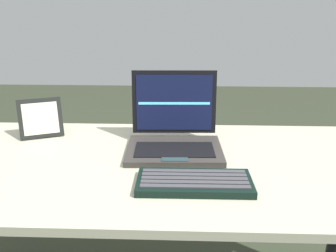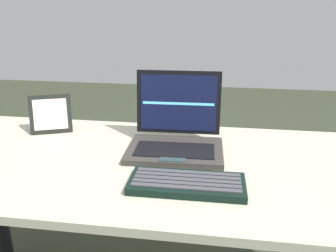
{
  "view_description": "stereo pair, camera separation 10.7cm",
  "coord_description": "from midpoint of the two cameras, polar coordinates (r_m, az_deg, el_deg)",
  "views": [
    {
      "loc": [
        0.09,
        -0.96,
        1.21
      ],
      "look_at": [
        0.06,
        0.04,
        0.84
      ],
      "focal_mm": 36.95,
      "sensor_mm": 36.0,
      "label": 1
    },
    {
      "loc": [
        0.2,
        -0.95,
        1.21
      ],
      "look_at": [
        0.06,
        0.04,
        0.84
      ],
      "focal_mm": 36.95,
      "sensor_mm": 36.0,
      "label": 2
    }
  ],
  "objects": [
    {
      "name": "photo_frame",
      "position": [
        1.34,
        -16.68,
        1.86
      ],
      "size": [
        0.16,
        0.1,
        0.14
      ],
      "color": "black",
      "rests_on": "desk"
    },
    {
      "name": "external_keyboard",
      "position": [
        0.94,
        6.44,
        -9.48
      ],
      "size": [
        0.31,
        0.13,
        0.02
      ],
      "color": "black",
      "rests_on": "desk"
    },
    {
      "name": "desk",
      "position": [
        1.14,
        -0.38,
        -11.76
      ],
      "size": [
        1.66,
        0.68,
        0.73
      ],
      "color": "#9E9D85",
      "rests_on": "ground"
    },
    {
      "name": "laptop_front",
      "position": [
        1.14,
        4.03,
        -1.57
      ],
      "size": [
        0.31,
        0.25,
        0.25
      ],
      "color": "#2E2B28",
      "rests_on": "desk"
    }
  ]
}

